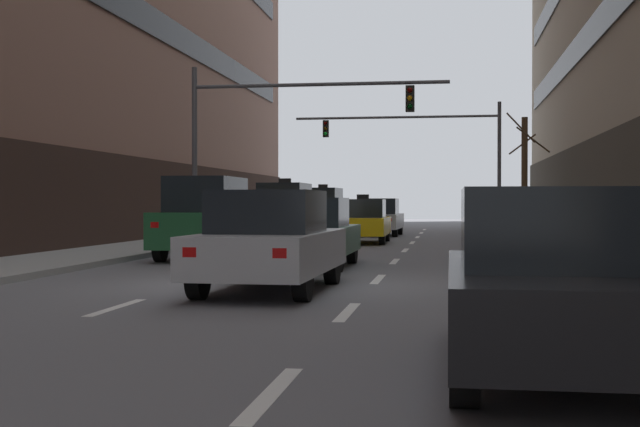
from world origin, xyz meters
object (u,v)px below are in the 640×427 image
object	(u,v)px
taxi_driving_0	(363,221)
car_parked_0	(554,284)
traffic_signal_0	(273,123)
pedestrian_0	(623,223)
car_driving_1	(270,242)
taxi_driving_6	(323,210)
street_tree_0	(525,173)
taxi_driving_2	(285,212)
traffic_signal_1	(433,143)
car_driving_3	(311,233)
car_driving_5	(207,218)
car_driving_4	(379,217)

from	to	relation	value
taxi_driving_0	car_parked_0	size ratio (longest dim) A/B	0.99
traffic_signal_0	pedestrian_0	distance (m)	12.66
car_parked_0	car_driving_1	bearing A→B (deg)	121.48
taxi_driving_6	street_tree_0	xyz separation A→B (m)	(9.72, -5.61, 1.66)
car_driving_1	taxi_driving_2	size ratio (longest dim) A/B	0.99
car_parked_0	traffic_signal_1	xyz separation A→B (m)	(-1.73, 34.33, 3.63)
car_driving_3	pedestrian_0	bearing A→B (deg)	4.25
taxi_driving_2	car_parked_0	bearing A→B (deg)	-73.70
car_driving_5	traffic_signal_0	bearing A→B (deg)	83.48
taxi_driving_0	street_tree_0	size ratio (longest dim) A/B	0.82
taxi_driving_2	traffic_signal_1	size ratio (longest dim) A/B	0.46
taxi_driving_6	street_tree_0	world-z (taller)	street_tree_0
car_driving_4	car_parked_0	world-z (taller)	car_driving_4
pedestrian_0	car_parked_0	bearing A→B (deg)	-103.52
car_driving_4	pedestrian_0	size ratio (longest dim) A/B	2.86
car_driving_4	car_driving_5	size ratio (longest dim) A/B	0.99
car_driving_3	traffic_signal_0	xyz separation A→B (m)	(-2.63, 8.12, 3.34)
car_driving_4	car_driving_3	bearing A→B (deg)	-90.11
traffic_signal_0	street_tree_0	bearing A→B (deg)	48.95
street_tree_0	traffic_signal_0	bearing A→B (deg)	-131.05
car_driving_4	street_tree_0	xyz separation A→B (m)	(6.33, -0.06, 1.96)
car_parked_0	car_driving_3	bearing A→B (deg)	109.22
traffic_signal_1	street_tree_0	bearing A→B (deg)	-46.18
car_driving_4	car_parked_0	distance (m)	30.46
pedestrian_0	street_tree_0	bearing A→B (deg)	92.04
car_driving_3	car_driving_4	xyz separation A→B (m)	(0.04, 18.51, 0.03)
taxi_driving_0	car_driving_3	bearing A→B (deg)	-90.03
car_driving_3	car_driving_4	world-z (taller)	car_driving_4
car_driving_1	traffic_signal_0	xyz separation A→B (m)	(-2.80, 13.41, 3.29)
car_driving_3	pedestrian_0	xyz separation A→B (m)	(7.01, 0.52, 0.25)
pedestrian_0	traffic_signal_1	bearing A→B (deg)	101.91
car_driving_3	car_driving_5	xyz separation A→B (m)	(-3.26, 2.58, 0.29)
car_driving_5	street_tree_0	world-z (taller)	street_tree_0
taxi_driving_0	car_driving_3	xyz separation A→B (m)	(-0.01, -11.69, -0.00)
car_parked_0	traffic_signal_1	bearing A→B (deg)	92.89
taxi_driving_0	car_driving_3	distance (m)	11.69
traffic_signal_1	pedestrian_0	bearing A→B (deg)	-78.09
taxi_driving_2	car_driving_3	bearing A→B (deg)	-76.31
car_driving_1	car_parked_0	distance (m)	7.48
taxi_driving_6	traffic_signal_1	distance (m)	6.74
car_driving_5	taxi_driving_0	bearing A→B (deg)	70.24
taxi_driving_2	taxi_driving_6	xyz separation A→B (m)	(-0.07, 10.58, -0.01)
taxi_driving_0	pedestrian_0	xyz separation A→B (m)	(7.00, -11.17, 0.25)
car_driving_5	traffic_signal_0	distance (m)	6.35
taxi_driving_0	taxi_driving_6	bearing A→B (deg)	105.20
street_tree_0	car_driving_4	bearing A→B (deg)	179.48
taxi_driving_0	traffic_signal_0	xyz separation A→B (m)	(-2.64, -3.58, 3.34)
taxi_driving_2	car_parked_0	distance (m)	26.22
taxi_driving_0	taxi_driving_6	world-z (taller)	taxi_driving_6
street_tree_0	car_driving_3	bearing A→B (deg)	-109.04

